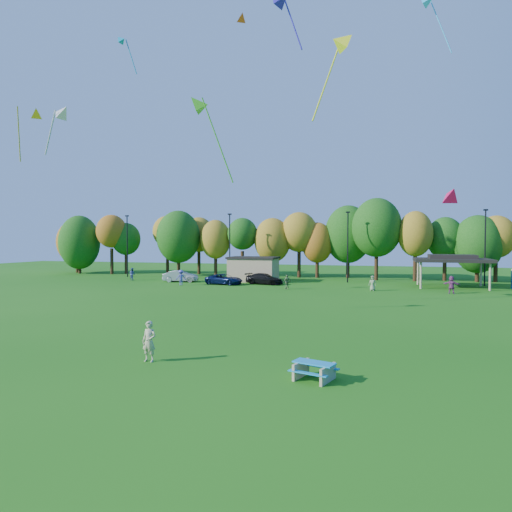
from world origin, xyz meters
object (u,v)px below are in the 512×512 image
(car_a, at_px, (181,276))
(car_c, at_px, (224,279))
(picnic_table, at_px, (314,369))
(car_b, at_px, (181,276))
(kite_flyer, at_px, (149,341))
(car_d, at_px, (264,279))

(car_a, relative_size, car_c, 0.96)
(picnic_table, distance_m, car_c, 38.60)
(picnic_table, xyz_separation_m, car_b, (-23.13, 36.63, 0.34))
(kite_flyer, bearing_deg, car_a, 117.05)
(car_c, bearing_deg, picnic_table, -145.55)
(car_b, relative_size, car_d, 0.97)
(car_b, distance_m, car_d, 11.34)
(car_a, relative_size, car_b, 0.98)
(kite_flyer, xyz_separation_m, car_a, (-15.59, 36.14, -0.16))
(car_b, bearing_deg, picnic_table, -163.10)
(car_b, height_order, car_c, car_b)
(picnic_table, bearing_deg, kite_flyer, -167.45)
(picnic_table, xyz_separation_m, car_a, (-23.09, 36.74, 0.35))
(kite_flyer, bearing_deg, car_d, 100.55)
(kite_flyer, height_order, car_b, kite_flyer)
(kite_flyer, distance_m, car_c, 35.47)
(car_b, distance_m, car_c, 6.87)
(picnic_table, relative_size, car_c, 0.42)
(picnic_table, bearing_deg, car_c, 132.39)
(kite_flyer, bearing_deg, picnic_table, -0.85)
(picnic_table, height_order, car_d, car_d)
(picnic_table, height_order, car_c, car_c)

